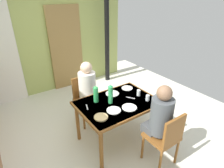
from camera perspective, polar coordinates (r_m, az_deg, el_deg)
name	(u,v)px	position (r m, az deg, el deg)	size (l,w,h in m)	color
ground_plane	(95,141)	(3.32, -5.07, -16.85)	(5.95, 5.95, 0.00)	silver
wall_back	(42,36)	(4.66, -20.43, 13.55)	(4.17, 0.10, 2.72)	#A7B560
door_wooden	(66,48)	(4.82, -13.64, 10.41)	(0.80, 0.05, 2.00)	olive
stove_pipe_column	(107,31)	(4.95, -1.57, 15.81)	(0.12, 0.12, 2.72)	black
dining_table	(117,106)	(2.95, 1.67, -6.81)	(1.20, 0.87, 0.73)	brown
chair_near_diner	(166,137)	(2.74, 15.97, -15.16)	(0.40, 0.40, 0.87)	brown
chair_far_diner	(85,97)	(3.54, -8.13, -3.91)	(0.40, 0.40, 0.87)	brown
person_near_diner	(161,115)	(2.63, 14.48, -9.01)	(0.30, 0.37, 0.77)	#484C4F
person_far_diner	(88,86)	(3.29, -7.36, -0.64)	(0.30, 0.37, 0.77)	white
water_bottle_green_near	(111,94)	(2.82, -0.45, -3.12)	(0.07, 0.07, 0.31)	green
water_bottle_green_far	(96,94)	(2.87, -4.92, -3.07)	(0.08, 0.08, 0.28)	green
dinner_plate_near_left	(114,110)	(2.71, 0.52, -7.98)	(0.21, 0.21, 0.01)	white
dinner_plate_near_right	(112,94)	(3.13, 0.09, -2.92)	(0.22, 0.22, 0.01)	white
dinner_plate_far_center	(129,107)	(2.78, 5.27, -7.09)	(0.22, 0.22, 0.01)	white
dinner_plate_far_side	(127,88)	(3.31, 4.61, -1.25)	(0.19, 0.19, 0.01)	white
drinking_glass_by_near_diner	(148,98)	(2.98, 10.73, -4.14)	(0.06, 0.06, 0.09)	silver
drinking_glass_by_far_diner	(139,93)	(3.09, 8.07, -2.65)	(0.06, 0.06, 0.10)	silver
bread_plate_sliced	(101,117)	(2.58, -3.36, -10.00)	(0.19, 0.19, 0.02)	#DBB77A
cutlery_knife_near	(130,98)	(3.03, 5.59, -4.17)	(0.15, 0.02, 0.00)	silver
cutlery_fork_near	(87,107)	(2.81, -7.57, -6.93)	(0.15, 0.02, 0.00)	silver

